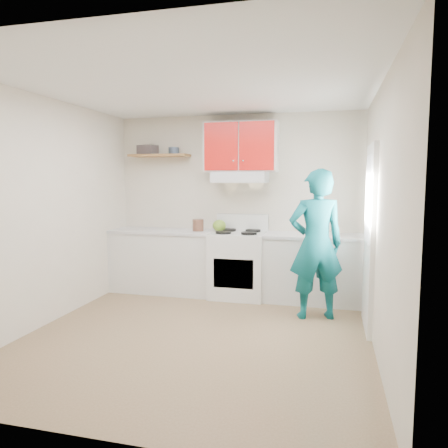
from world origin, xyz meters
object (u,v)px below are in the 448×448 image
(crock, at_px, (198,226))
(person, at_px, (316,244))
(tin, at_px, (174,151))
(stove, at_px, (238,265))
(kettle, at_px, (219,226))

(crock, xyz_separation_m, person, (1.70, -0.69, -0.10))
(tin, bearing_deg, stove, -8.15)
(tin, height_order, kettle, tin)
(stove, distance_m, kettle, 0.63)
(kettle, distance_m, person, 1.59)
(stove, height_order, person, person)
(crock, bearing_deg, tin, 163.46)
(kettle, height_order, person, person)
(stove, xyz_separation_m, tin, (-1.01, 0.14, 1.63))
(stove, xyz_separation_m, person, (1.09, -0.67, 0.44))
(crock, bearing_deg, person, -22.24)
(stove, distance_m, person, 1.35)
(tin, relative_size, person, 0.09)
(stove, bearing_deg, kettle, 164.39)
(person, bearing_deg, crock, -38.71)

